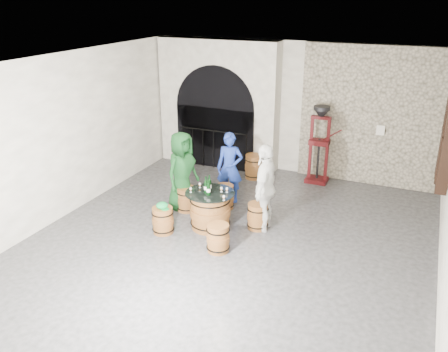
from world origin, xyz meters
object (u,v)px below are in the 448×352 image
at_px(barrel_table, 210,210).
at_px(person_green, 182,171).
at_px(barrel_stool_near_left, 163,220).
at_px(person_blue, 230,168).
at_px(person_white, 265,188).
at_px(barrel_stool_far, 224,197).
at_px(wine_bottle_center, 208,189).
at_px(wine_bottle_right, 209,185).
at_px(barrel_stool_right, 258,216).
at_px(barrel_stool_near_right, 218,238).
at_px(corking_press, 320,139).
at_px(barrel_stool_left, 186,199).
at_px(wine_bottle_left, 206,186).
at_px(side_barrel, 254,167).

bearing_deg(barrel_table, person_green, 148.03).
distance_m(barrel_table, barrel_stool_near_left, 0.92).
bearing_deg(person_blue, person_white, -53.31).
bearing_deg(barrel_stool_far, wine_bottle_center, -82.94).
xyz_separation_m(person_blue, person_white, (1.11, -0.91, 0.09)).
bearing_deg(wine_bottle_right, wine_bottle_center, -70.34).
bearing_deg(barrel_stool_far, barrel_table, -83.63).
xyz_separation_m(barrel_stool_right, wine_bottle_right, (-0.89, -0.27, 0.61)).
bearing_deg(person_blue, barrel_stool_near_right, -86.19).
relative_size(barrel_stool_near_left, corking_press, 0.28).
xyz_separation_m(barrel_stool_near_right, wine_bottle_right, (-0.55, 0.81, 0.61)).
xyz_separation_m(barrel_stool_left, person_white, (1.74, -0.11, 0.60)).
relative_size(barrel_stool_right, wine_bottle_left, 1.57).
relative_size(barrel_stool_near_right, wine_bottle_center, 1.57).
relative_size(wine_bottle_left, wine_bottle_right, 1.00).
bearing_deg(barrel_stool_left, side_barrel, 74.26).
relative_size(barrel_stool_left, person_white, 0.30).
xyz_separation_m(person_blue, corking_press, (1.48, 1.84, 0.31)).
height_order(person_green, wine_bottle_center, person_green).
bearing_deg(wine_bottle_center, barrel_stool_right, 28.75).
bearing_deg(person_white, barrel_stool_far, -119.21).
height_order(barrel_table, barrel_stool_far, barrel_table).
bearing_deg(wine_bottle_left, barrel_stool_left, 143.55).
xyz_separation_m(barrel_stool_right, wine_bottle_center, (-0.82, -0.45, 0.61)).
distance_m(barrel_stool_far, barrel_stool_near_left, 1.58).
xyz_separation_m(barrel_stool_far, side_barrel, (-0.03, 1.85, 0.04)).
relative_size(barrel_stool_near_left, person_white, 0.30).
height_order(barrel_stool_near_right, wine_bottle_center, wine_bottle_center).
distance_m(person_blue, side_barrel, 1.54).
distance_m(barrel_stool_near_right, person_green, 2.01).
bearing_deg(barrel_table, barrel_stool_left, 148.03).
bearing_deg(barrel_table, barrel_stool_near_left, -142.60).
xyz_separation_m(barrel_table, corking_press, (1.33, 3.13, 0.71)).
relative_size(person_blue, person_white, 0.90).
xyz_separation_m(wine_bottle_center, corking_press, (1.31, 3.25, 0.21)).
xyz_separation_m(barrel_stool_left, barrel_stool_near_right, (1.28, -1.24, 0.00)).
height_order(person_blue, wine_bottle_right, person_blue).
distance_m(barrel_stool_far, person_green, 1.04).
bearing_deg(barrel_table, barrel_stool_near_right, -56.03).
distance_m(barrel_stool_near_right, side_barrel, 3.57).
distance_m(wine_bottle_right, corking_press, 3.37).
bearing_deg(person_blue, side_barrel, 75.64).
bearing_deg(corking_press, barrel_stool_left, -128.64).
relative_size(barrel_table, wine_bottle_left, 2.91).
bearing_deg(barrel_stool_near_left, barrel_stool_left, 92.72).
height_order(barrel_stool_right, barrel_stool_near_right, same).
bearing_deg(barrel_stool_near_right, person_blue, 107.72).
height_order(barrel_stool_right, barrel_stool_near_left, same).
xyz_separation_m(barrel_stool_near_right, person_white, (0.46, 1.13, 0.60)).
height_order(barrel_stool_far, person_white, person_white).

